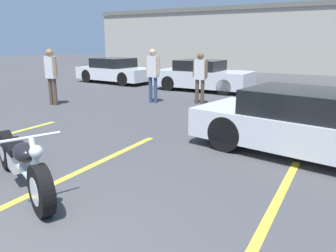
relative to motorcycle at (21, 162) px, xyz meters
name	(u,v)px	position (x,y,z in m)	size (l,w,h in m)	color
parking_stripe_middle	(58,182)	(0.28, 0.38, -0.39)	(0.12, 5.25, 0.01)	yellow
parking_stripe_back	(258,239)	(3.29, 0.38, -0.39)	(0.12, 5.25, 0.01)	yellow
far_building	(310,37)	(1.18, 21.70, 1.95)	(32.00, 4.20, 4.40)	#B2AD9E
motorcycle	(21,162)	(0.00, 0.00, 0.00)	(2.38, 1.21, 0.96)	black
show_car_hood_open	(311,124)	(3.41, 3.53, 0.20)	(4.45, 2.46, 1.98)	silver
parked_car_left_row	(115,71)	(-6.59, 10.55, 0.19)	(4.17, 2.22, 1.23)	white
parked_car_right_row	(203,76)	(-1.62, 10.19, 0.22)	(4.08, 1.82, 1.28)	silver
spectator_near_motorcycle	(200,74)	(-0.43, 7.22, 0.62)	(0.52, 0.22, 1.70)	brown
spectator_by_show_car	(51,72)	(-4.60, 4.71, 0.70)	(0.52, 0.24, 1.82)	brown
spectator_midground	(153,71)	(-1.93, 6.67, 0.70)	(0.52, 0.24, 1.81)	#38476B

